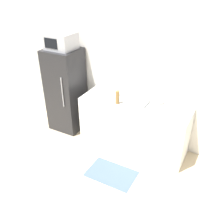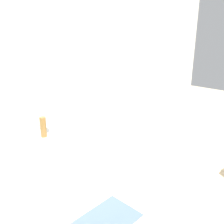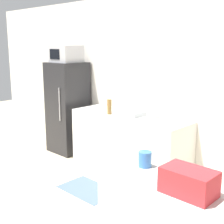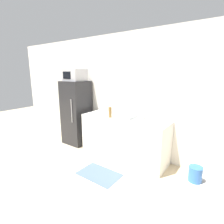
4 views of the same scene
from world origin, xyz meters
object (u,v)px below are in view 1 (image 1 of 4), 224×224
bottle_short (118,92)px  refrigerator (66,90)px  microwave (61,41)px  paper_towel_roll (157,98)px  bottle_tall (117,97)px

bottle_short → refrigerator: bearing=-174.3°
microwave → paper_towel_roll: microwave is taller
refrigerator → microwave: microwave is taller
bottle_tall → bottle_short: bearing=115.1°
refrigerator → microwave: 0.93m
refrigerator → bottle_short: refrigerator is taller
microwave → bottle_tall: (1.17, -0.15, -0.73)m
microwave → bottle_tall: bearing=-7.3°
refrigerator → bottle_short: bearing=5.7°
bottle_short → microwave: bearing=-174.3°
bottle_short → paper_towel_roll: (0.70, -0.00, 0.06)m
microwave → bottle_short: 1.31m
bottle_tall → paper_towel_roll: bearing=23.9°
microwave → bottle_tall: 1.39m
refrigerator → bottle_short: 1.07m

